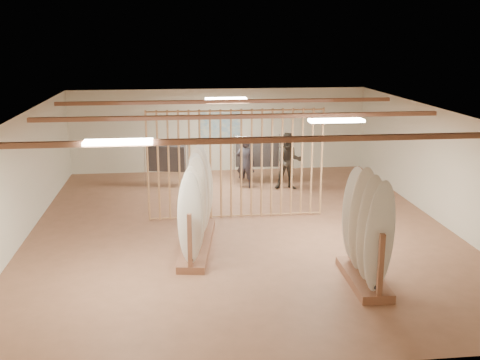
{
  "coord_description": "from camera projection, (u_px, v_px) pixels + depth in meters",
  "views": [
    {
      "loc": [
        -1.52,
        -12.83,
        4.57
      ],
      "look_at": [
        0.0,
        0.0,
        1.2
      ],
      "focal_mm": 42.0,
      "sensor_mm": 36.0,
      "label": 1
    }
  ],
  "objects": [
    {
      "name": "bamboo_partition",
      "position": [
        236.0,
        164.0,
        14.07
      ],
      "size": [
        4.45,
        0.05,
        2.78
      ],
      "color": "tan",
      "rests_on": "ground"
    },
    {
      "name": "wall_back",
      "position": [
        219.0,
        130.0,
        19.07
      ],
      "size": [
        12.0,
        0.0,
        12.0
      ],
      "primitive_type": "plane",
      "rotation": [
        1.57,
        0.0,
        0.0
      ],
      "color": "white",
      "rests_on": "ground"
    },
    {
      "name": "wall_right",
      "position": [
        440.0,
        166.0,
        13.87
      ],
      "size": [
        0.0,
        12.0,
        12.0
      ],
      "primitive_type": "plane",
      "rotation": [
        1.57,
        0.0,
        -1.57
      ],
      "color": "white",
      "rests_on": "ground"
    },
    {
      "name": "rack_right",
      "position": [
        365.0,
        246.0,
        10.47
      ],
      "size": [
        0.65,
        1.87,
        2.15
      ],
      "rotation": [
        0.0,
        0.0,
        -0.03
      ],
      "color": "#8E5A40",
      "rests_on": "floor"
    },
    {
      "name": "ceiling_slats",
      "position": [
        240.0,
        116.0,
        12.97
      ],
      "size": [
        9.5,
        6.12,
        0.1
      ],
      "primitive_type": "cube",
      "color": "#8E5A40",
      "rests_on": "ground"
    },
    {
      "name": "clothing_rack_b",
      "position": [
        257.0,
        152.0,
        17.51
      ],
      "size": [
        1.43,
        0.48,
        1.53
      ],
      "rotation": [
        0.0,
        0.0,
        -0.09
      ],
      "color": "silver",
      "rests_on": "floor"
    },
    {
      "name": "floor",
      "position": [
        240.0,
        228.0,
        13.66
      ],
      "size": [
        12.0,
        12.0,
        0.0
      ],
      "primitive_type": "plane",
      "color": "#9C674B",
      "rests_on": "ground"
    },
    {
      "name": "clothing_rack_a",
      "position": [
        166.0,
        158.0,
        17.17
      ],
      "size": [
        1.25,
        0.56,
        1.36
      ],
      "rotation": [
        0.0,
        0.0,
        -0.21
      ],
      "color": "silver",
      "rests_on": "floor"
    },
    {
      "name": "poster",
      "position": [
        219.0,
        124.0,
        19.0
      ],
      "size": [
        1.4,
        0.03,
        0.9
      ],
      "primitive_type": "cube",
      "color": "#3784C3",
      "rests_on": "ground"
    },
    {
      "name": "light_panels",
      "position": [
        240.0,
        116.0,
        12.97
      ],
      "size": [
        1.2,
        0.35,
        0.06
      ],
      "primitive_type": "cube",
      "color": "white",
      "rests_on": "ground"
    },
    {
      "name": "wall_front",
      "position": [
        292.0,
        277.0,
        7.54
      ],
      "size": [
        12.0,
        0.0,
        12.0
      ],
      "primitive_type": "plane",
      "rotation": [
        -1.57,
        0.0,
        0.0
      ],
      "color": "white",
      "rests_on": "ground"
    },
    {
      "name": "ceiling",
      "position": [
        240.0,
        113.0,
        12.95
      ],
      "size": [
        12.0,
        12.0,
        0.0
      ],
      "primitive_type": "plane",
      "rotation": [
        3.14,
        0.0,
        0.0
      ],
      "color": "#9D9994",
      "rests_on": "ground"
    },
    {
      "name": "shopper_b",
      "position": [
        289.0,
        158.0,
        16.83
      ],
      "size": [
        1.0,
        0.81,
        1.95
      ],
      "primitive_type": "imported",
      "rotation": [
        0.0,
        0.0,
        -0.09
      ],
      "color": "#322D27",
      "rests_on": "floor"
    },
    {
      "name": "wall_left",
      "position": [
        22.0,
        178.0,
        12.73
      ],
      "size": [
        0.0,
        12.0,
        12.0
      ],
      "primitive_type": "plane",
      "rotation": [
        1.57,
        0.0,
        1.57
      ],
      "color": "white",
      "rests_on": "ground"
    },
    {
      "name": "shopper_a",
      "position": [
        245.0,
        160.0,
        17.04
      ],
      "size": [
        0.75,
        0.64,
        1.74
      ],
      "primitive_type": "imported",
      "rotation": [
        0.0,
        0.0,
        2.76
      ],
      "color": "#2C2A32",
      "rests_on": "floor"
    },
    {
      "name": "rack_left",
      "position": [
        197.0,
        217.0,
        12.22
      ],
      "size": [
        0.98,
        3.0,
        2.06
      ],
      "rotation": [
        0.0,
        0.0,
        -0.14
      ],
      "color": "#8E5A40",
      "rests_on": "floor"
    }
  ]
}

